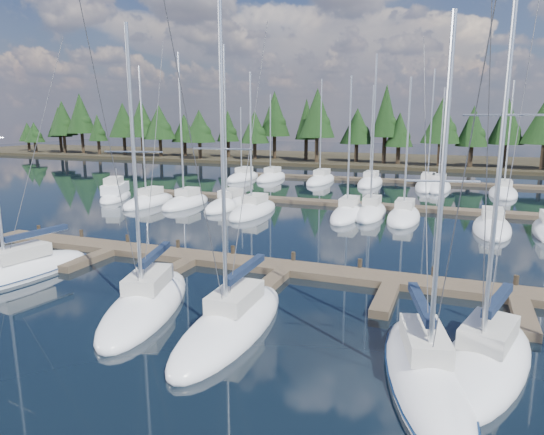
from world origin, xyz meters
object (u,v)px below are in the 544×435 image
at_px(front_sailboat_4, 425,374).
at_px(front_sailboat_2, 146,304).
at_px(front_sailboat_1, 15,273).
at_px(motor_yacht_left, 116,195).
at_px(main_dock, 284,271).
at_px(front_sailboat_3, 231,324).
at_px(front_sailboat_5, 484,363).

bearing_deg(front_sailboat_4, front_sailboat_2, 171.58).
bearing_deg(front_sailboat_1, motor_yacht_left, 117.18).
bearing_deg(front_sailboat_1, main_dock, 23.15).
distance_m(front_sailboat_1, front_sailboat_2, 9.68).
distance_m(main_dock, front_sailboat_3, 7.73).
xyz_separation_m(main_dock, motor_yacht_left, (-26.06, 17.88, 0.24)).
bearing_deg(main_dock, front_sailboat_5, -36.40).
xyz_separation_m(front_sailboat_2, front_sailboat_5, (14.42, -0.37, 0.03)).
xyz_separation_m(front_sailboat_3, front_sailboat_5, (9.75, 0.21, 0.02)).
distance_m(front_sailboat_1, front_sailboat_5, 24.07).
xyz_separation_m(front_sailboat_3, front_sailboat_4, (7.88, -1.28, -0.01)).
distance_m(front_sailboat_3, front_sailboat_4, 7.98).
relative_size(front_sailboat_2, front_sailboat_5, 0.83).
distance_m(main_dock, front_sailboat_2, 8.30).
xyz_separation_m(front_sailboat_3, motor_yacht_left, (-26.49, 25.60, 0.16)).
relative_size(front_sailboat_3, front_sailboat_4, 1.10).
bearing_deg(motor_yacht_left, front_sailboat_3, -44.02).
height_order(main_dock, front_sailboat_1, front_sailboat_1).
xyz_separation_m(main_dock, front_sailboat_4, (8.31, -8.99, 0.08)).
distance_m(front_sailboat_2, front_sailboat_3, 4.70).
bearing_deg(front_sailboat_2, motor_yacht_left, 131.10).
bearing_deg(front_sailboat_4, front_sailboat_5, 38.53).
distance_m(front_sailboat_1, front_sailboat_3, 14.38).
height_order(front_sailboat_3, front_sailboat_4, front_sailboat_3).
bearing_deg(front_sailboat_1, front_sailboat_2, -7.23).
relative_size(front_sailboat_4, motor_yacht_left, 1.53).
bearing_deg(main_dock, front_sailboat_4, -47.27).
bearing_deg(front_sailboat_1, front_sailboat_5, -3.78).
bearing_deg(main_dock, front_sailboat_1, -156.85).
relative_size(main_dock, motor_yacht_left, 5.34).
distance_m(front_sailboat_1, front_sailboat_4, 22.36).
relative_size(main_dock, front_sailboat_3, 3.18).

